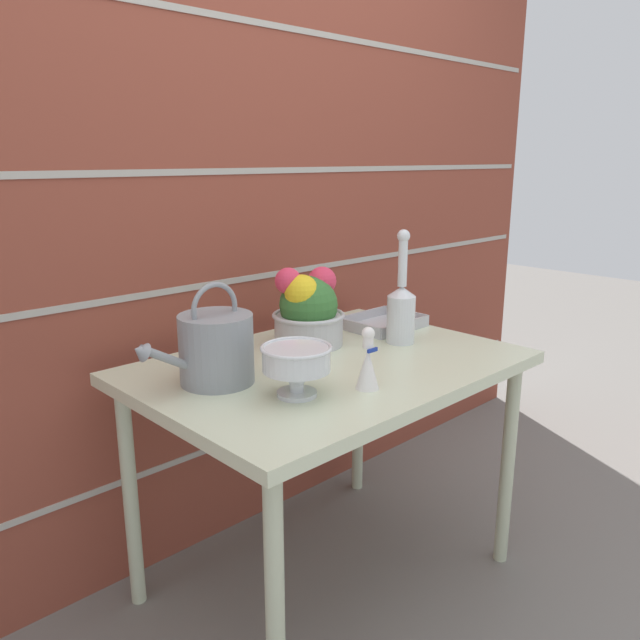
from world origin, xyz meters
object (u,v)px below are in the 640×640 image
(flower_planter, at_px, (308,310))
(wire_tray, at_px, (383,324))
(glass_decanter, at_px, (401,308))
(figurine_vase, at_px, (368,364))
(crystal_pedestal_bowl, at_px, (296,361))
(watering_can, at_px, (215,347))

(flower_planter, xyz_separation_m, wire_tray, (0.34, -0.03, -0.10))
(glass_decanter, height_order, figurine_vase, glass_decanter)
(glass_decanter, distance_m, wire_tray, 0.22)
(wire_tray, bearing_deg, crystal_pedestal_bowl, -157.08)
(watering_can, xyz_separation_m, flower_planter, (0.41, 0.09, 0.02))
(figurine_vase, distance_m, wire_tray, 0.62)
(crystal_pedestal_bowl, bearing_deg, glass_decanter, 11.96)
(glass_decanter, relative_size, wire_tray, 1.38)
(crystal_pedestal_bowl, bearing_deg, figurine_vase, -27.93)
(crystal_pedestal_bowl, xyz_separation_m, flower_planter, (0.32, 0.31, 0.02))
(wire_tray, bearing_deg, figurine_vase, -143.30)
(watering_can, relative_size, wire_tray, 1.29)
(figurine_vase, relative_size, wire_tray, 0.62)
(watering_can, distance_m, glass_decanter, 0.65)
(watering_can, xyz_separation_m, wire_tray, (0.75, 0.06, -0.09))
(watering_can, relative_size, crystal_pedestal_bowl, 1.89)
(crystal_pedestal_bowl, height_order, glass_decanter, glass_decanter)
(glass_decanter, bearing_deg, crystal_pedestal_bowl, -168.04)
(figurine_vase, bearing_deg, flower_planter, 68.46)
(glass_decanter, bearing_deg, figurine_vase, -152.08)
(glass_decanter, height_order, wire_tray, glass_decanter)
(watering_can, height_order, glass_decanter, glass_decanter)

